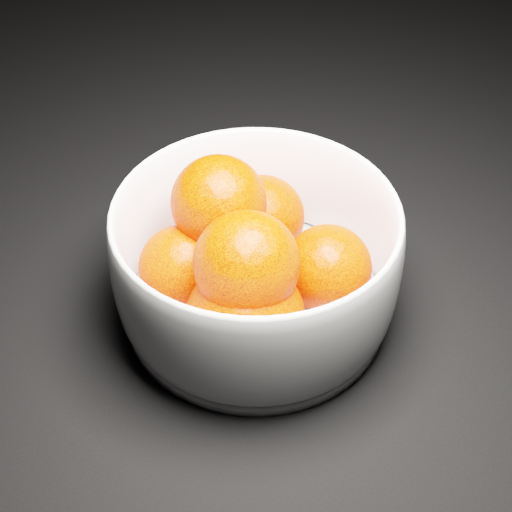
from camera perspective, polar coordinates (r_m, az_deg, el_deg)
name	(u,v)px	position (r m, az deg, el deg)	size (l,w,h in m)	color
ground	(389,115)	(0.89, 10.59, 11.00)	(3.00, 3.00, 0.00)	black
bowl	(256,261)	(0.59, 0.00, -0.41)	(0.24, 0.24, 0.12)	white
orange_pile	(247,261)	(0.57, -0.72, -0.40)	(0.19, 0.19, 0.13)	#FC2902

